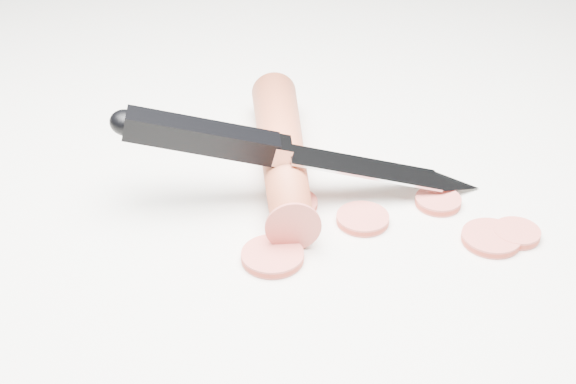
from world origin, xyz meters
name	(u,v)px	position (x,y,z in m)	size (l,w,h in m)	color
ground	(346,200)	(0.00, 0.00, 0.00)	(2.40, 2.40, 0.00)	white
carrot	(282,151)	(-0.02, 0.05, 0.02)	(0.03, 0.03, 0.19)	#C44B2A
carrot_slice_0	(273,256)	(-0.07, -0.04, 0.00)	(0.04, 0.04, 0.01)	#C64E43
carrot_slice_1	(491,238)	(0.06, -0.08, 0.00)	(0.04, 0.04, 0.01)	#C64E43
carrot_slice_2	(363,219)	(0.00, -0.03, 0.00)	(0.04, 0.04, 0.01)	#C64E43
carrot_slice_3	(516,233)	(0.08, -0.09, 0.00)	(0.03, 0.03, 0.01)	#C64E43
carrot_slice_4	(293,204)	(-0.04, 0.01, 0.00)	(0.03, 0.03, 0.01)	#C64E43
carrot_slice_5	(438,201)	(0.05, -0.03, 0.00)	(0.03, 0.03, 0.01)	#C64E43
kitchen_knife	(303,150)	(-0.02, 0.02, 0.04)	(0.25, 0.12, 0.07)	#B8BBC0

